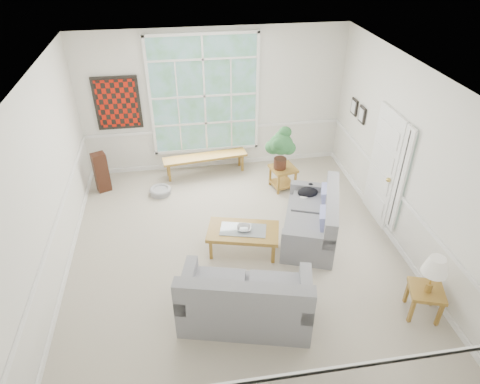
% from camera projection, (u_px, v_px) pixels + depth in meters
% --- Properties ---
extents(floor, '(5.50, 6.00, 0.01)m').
position_uv_depth(floor, '(236.00, 251.00, 7.25)').
color(floor, '#A59C8A').
rests_on(floor, ground).
extents(ceiling, '(5.50, 6.00, 0.02)m').
position_uv_depth(ceiling, '(235.00, 77.00, 5.60)').
color(ceiling, white).
rests_on(ceiling, ground).
extents(wall_back, '(5.50, 0.02, 3.00)m').
position_uv_depth(wall_back, '(214.00, 102.00, 8.90)').
color(wall_back, silver).
rests_on(wall_back, ground).
extents(wall_front, '(5.50, 0.02, 3.00)m').
position_uv_depth(wall_front, '(284.00, 340.00, 3.95)').
color(wall_front, silver).
rests_on(wall_front, ground).
extents(wall_left, '(0.02, 6.00, 3.00)m').
position_uv_depth(wall_left, '(44.00, 190.00, 6.06)').
color(wall_left, silver).
rests_on(wall_left, ground).
extents(wall_right, '(0.02, 6.00, 3.00)m').
position_uv_depth(wall_right, '(407.00, 161.00, 6.78)').
color(wall_right, silver).
rests_on(wall_right, ground).
extents(window_back, '(2.30, 0.08, 2.40)m').
position_uv_depth(window_back, '(204.00, 96.00, 8.76)').
color(window_back, white).
rests_on(window_back, wall_back).
extents(entry_door, '(0.08, 0.90, 2.10)m').
position_uv_depth(entry_door, '(383.00, 167.00, 7.52)').
color(entry_door, white).
rests_on(entry_door, floor).
extents(door_sidelight, '(0.08, 0.26, 1.90)m').
position_uv_depth(door_sidelight, '(401.00, 181.00, 6.94)').
color(door_sidelight, white).
rests_on(door_sidelight, wall_right).
extents(wall_art, '(0.90, 0.06, 1.10)m').
position_uv_depth(wall_art, '(117.00, 103.00, 8.55)').
color(wall_art, '#5F1109').
rests_on(wall_art, wall_back).
extents(wall_frame_near, '(0.04, 0.26, 0.32)m').
position_uv_depth(wall_frame_near, '(362.00, 115.00, 8.19)').
color(wall_frame_near, black).
rests_on(wall_frame_near, wall_right).
extents(wall_frame_far, '(0.04, 0.26, 0.32)m').
position_uv_depth(wall_frame_far, '(354.00, 107.00, 8.52)').
color(wall_frame_far, black).
rests_on(wall_frame_far, wall_right).
extents(loveseat_right, '(1.36, 1.83, 0.89)m').
position_uv_depth(loveseat_right, '(311.00, 215.00, 7.34)').
color(loveseat_right, slate).
rests_on(loveseat_right, floor).
extents(loveseat_front, '(1.95, 1.33, 0.96)m').
position_uv_depth(loveseat_front, '(246.00, 292.00, 5.81)').
color(loveseat_front, slate).
rests_on(loveseat_front, floor).
extents(coffee_table, '(1.29, 0.91, 0.44)m').
position_uv_depth(coffee_table, '(243.00, 240.00, 7.13)').
color(coffee_table, olive).
rests_on(coffee_table, floor).
extents(pewter_bowl, '(0.33, 0.33, 0.07)m').
position_uv_depth(pewter_bowl, '(244.00, 228.00, 7.00)').
color(pewter_bowl, '#A2A3A8').
rests_on(pewter_bowl, coffee_table).
extents(window_bench, '(1.83, 0.56, 0.42)m').
position_uv_depth(window_bench, '(205.00, 165.00, 9.28)').
color(window_bench, olive).
rests_on(window_bench, floor).
extents(end_table, '(0.57, 0.57, 0.48)m').
position_uv_depth(end_table, '(283.00, 178.00, 8.78)').
color(end_table, olive).
rests_on(end_table, floor).
extents(houseplant, '(0.51, 0.51, 0.87)m').
position_uv_depth(houseplant, '(281.00, 149.00, 8.39)').
color(houseplant, '#265A2D').
rests_on(houseplant, end_table).
extents(side_table, '(0.58, 0.58, 0.47)m').
position_uv_depth(side_table, '(423.00, 301.00, 6.00)').
color(side_table, olive).
rests_on(side_table, floor).
extents(table_lamp, '(0.48, 0.48, 0.59)m').
position_uv_depth(table_lamp, '(433.00, 275.00, 5.69)').
color(table_lamp, silver).
rests_on(table_lamp, side_table).
extents(pet_bed, '(0.53, 0.53, 0.13)m').
position_uv_depth(pet_bed, '(160.00, 191.00, 8.68)').
color(pet_bed, gray).
rests_on(pet_bed, floor).
extents(floor_speaker, '(0.32, 0.29, 0.84)m').
position_uv_depth(floor_speaker, '(101.00, 172.00, 8.60)').
color(floor_speaker, '#371B10').
rests_on(floor_speaker, floor).
extents(cat, '(0.45, 0.37, 0.18)m').
position_uv_depth(cat, '(308.00, 192.00, 7.77)').
color(cat, black).
rests_on(cat, loveseat_right).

